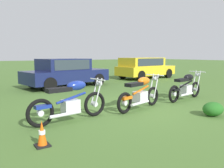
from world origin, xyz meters
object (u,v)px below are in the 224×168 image
object	(u,v)px
car_navy	(65,71)
car_yellow	(144,66)
motorcycle_orange	(140,93)
motorcycle_black	(186,87)
motorcycle_blue	(71,101)
shrub_low	(213,109)
traffic_cone	(42,135)

from	to	relation	value
car_navy	car_yellow	xyz separation A→B (m)	(6.08, 0.84, 0.04)
motorcycle_orange	car_yellow	bearing A→B (deg)	33.96
motorcycle_black	car_yellow	xyz separation A→B (m)	(3.73, 6.47, 0.36)
motorcycle_blue	car_yellow	bearing A→B (deg)	32.79
car_navy	shrub_low	distance (m)	7.59
car_navy	car_yellow	bearing A→B (deg)	-2.39
motorcycle_orange	car_navy	bearing A→B (deg)	76.47
motorcycle_blue	car_yellow	distance (m)	10.66
car_yellow	car_navy	bearing A→B (deg)	-178.00
car_navy	motorcycle_orange	bearing A→B (deg)	-100.14
car_navy	traffic_cone	xyz separation A→B (m)	(-3.29, -6.98, -0.58)
motorcycle_blue	shrub_low	distance (m)	3.76
motorcycle_black	motorcycle_blue	bearing A→B (deg)	173.34
motorcycle_orange	car_yellow	size ratio (longest dim) A/B	0.45
traffic_cone	motorcycle_black	bearing A→B (deg)	13.49
motorcycle_black	shrub_low	world-z (taller)	motorcycle_black
motorcycle_blue	traffic_cone	size ratio (longest dim) A/B	4.53
motorcycle_black	shrub_low	distance (m)	2.24
motorcycle_black	traffic_cone	xyz separation A→B (m)	(-5.64, -1.35, -0.26)
motorcycle_blue	motorcycle_orange	distance (m)	2.25
shrub_low	car_navy	bearing A→B (deg)	98.57
car_yellow	shrub_low	size ratio (longest dim) A/B	7.24
shrub_low	motorcycle_blue	bearing A→B (deg)	153.65
car_yellow	shrub_low	world-z (taller)	car_yellow
motorcycle_orange	motorcycle_black	bearing A→B (deg)	-9.25
shrub_low	car_yellow	bearing A→B (deg)	59.25
motorcycle_orange	traffic_cone	distance (m)	3.52
motorcycle_black	motorcycle_orange	bearing A→B (deg)	175.40
car_yellow	motorcycle_black	bearing A→B (deg)	-125.89
motorcycle_black	traffic_cone	distance (m)	5.80
motorcycle_blue	car_navy	world-z (taller)	car_navy
traffic_cone	shrub_low	world-z (taller)	traffic_cone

